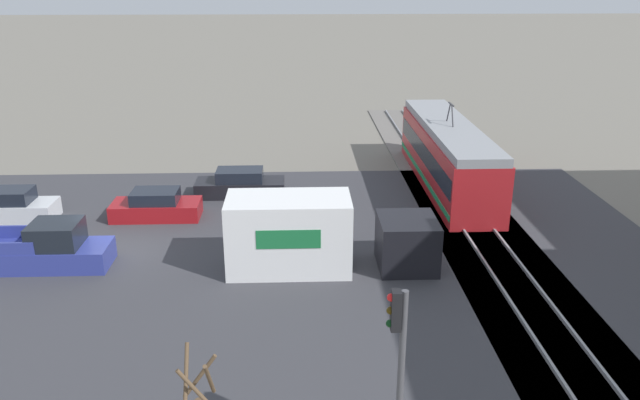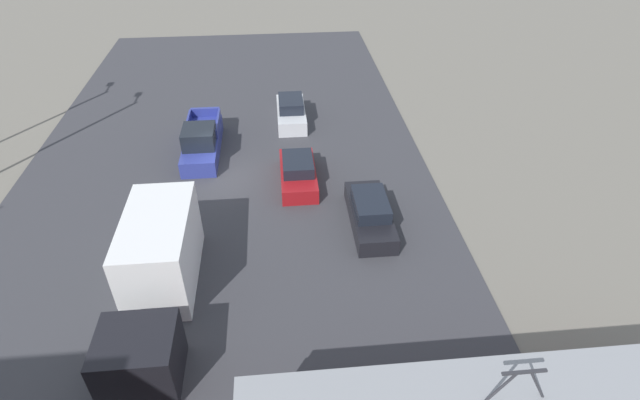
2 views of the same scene
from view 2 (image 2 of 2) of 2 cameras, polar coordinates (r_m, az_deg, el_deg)
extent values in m
plane|color=slate|center=(27.57, -10.67, 2.58)|extent=(320.00, 320.00, 0.00)
cube|color=#38383D|center=(27.55, -10.68, 2.65)|extent=(22.22, 48.45, 0.08)
cylinder|color=#2D2D33|center=(13.93, 23.55, -18.75)|extent=(0.66, 0.07, 1.15)
cylinder|color=#2D2D33|center=(13.57, 19.99, -19.48)|extent=(0.66, 0.07, 1.15)
cube|color=#2D2D33|center=(13.32, 22.34, -17.73)|extent=(1.10, 0.08, 0.06)
cube|color=black|center=(18.09, -19.90, -16.63)|extent=(2.54, 2.34, 2.08)
cube|color=white|center=(20.98, -17.71, -5.38)|extent=(2.54, 4.96, 3.06)
cube|color=#196B38|center=(21.12, -21.25, -4.86)|extent=(0.02, 2.48, 0.77)
cube|color=navy|center=(29.81, -13.25, 6.17)|extent=(1.91, 5.75, 0.93)
cube|color=black|center=(28.65, -13.67, 7.05)|extent=(1.76, 1.95, 1.01)
cube|color=navy|center=(30.66, -14.87, 8.36)|extent=(0.11, 2.87, 0.54)
cube|color=navy|center=(30.41, -11.57, 8.61)|extent=(0.11, 2.87, 0.54)
cube|color=navy|center=(31.90, -12.97, 9.77)|extent=(1.76, 0.23, 0.54)
cube|color=red|center=(32.29, -14.17, 9.00)|extent=(0.14, 0.04, 0.18)
cube|color=silver|center=(32.53, -3.31, 9.71)|extent=(1.76, 4.37, 0.91)
cube|color=black|center=(32.19, -3.36, 10.96)|extent=(1.51, 2.27, 0.66)
cube|color=maroon|center=(26.38, -2.51, 2.84)|extent=(1.83, 4.30, 0.82)
cube|color=black|center=(26.00, -2.55, 4.14)|extent=(1.58, 2.23, 0.60)
cube|color=black|center=(23.57, 5.71, -1.87)|extent=(1.78, 4.77, 0.84)
cube|color=black|center=(23.13, 5.82, -0.45)|extent=(1.53, 2.48, 0.61)
camera|label=1|loc=(32.03, -67.78, 8.23)|focal=35.00mm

